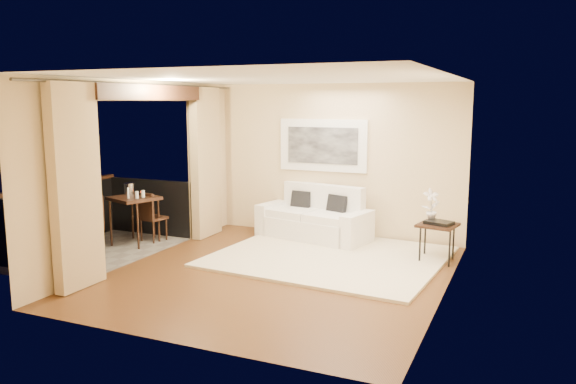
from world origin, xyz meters
The scene contains 18 objects.
floor centered at (0.00, 0.00, 0.00)m, with size 5.00×5.00×0.00m, color brown.
room_shell centered at (-2.13, 0.00, 2.52)m, with size 5.00×6.40×5.00m.
balcony centered at (-3.31, 0.00, 0.18)m, with size 1.81×2.60×1.17m.
curtains centered at (-2.11, 0.00, 1.34)m, with size 0.16×4.80×2.64m.
artwork centered at (-0.25, 2.46, 1.62)m, with size 1.62×0.07×0.92m.
rug centered at (0.38, 1.05, 0.02)m, with size 3.33×2.90×0.04m, color #F5E8C5.
sofa centered at (-0.24, 2.09, 0.33)m, with size 2.09×1.23×0.94m.
side_table centered at (1.93, 1.51, 0.52)m, with size 0.62×0.62×0.58m.
tray centered at (1.95, 1.49, 0.61)m, with size 0.38×0.28×0.05m, color black.
orchid centered at (1.80, 1.66, 0.83)m, with size 0.26×0.18×0.50m, color white.
bistro_table centered at (-2.93, 0.58, 0.73)m, with size 0.88×0.88×0.81m.
balcony_chair_far centered at (-2.80, 0.80, 0.49)m, with size 0.43×0.43×0.86m.
balcony_chair_near centered at (-3.02, -0.40, 0.56)m, with size 0.53×0.53×0.96m.
ice_bucket centered at (-3.13, 0.71, 0.91)m, with size 0.18×0.18×0.20m, color silver.
candle centered at (-2.91, 0.77, 0.84)m, with size 0.06×0.06×0.07m, color red.
vase centered at (-2.91, 0.41, 0.90)m, with size 0.04×0.04×0.18m, color white.
glass_a centered at (-2.78, 0.47, 0.87)m, with size 0.06×0.06×0.12m, color silver.
glass_b centered at (-2.74, 0.58, 0.87)m, with size 0.06×0.06×0.12m, color white.
Camera 1 is at (3.14, -6.90, 2.39)m, focal length 35.00 mm.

